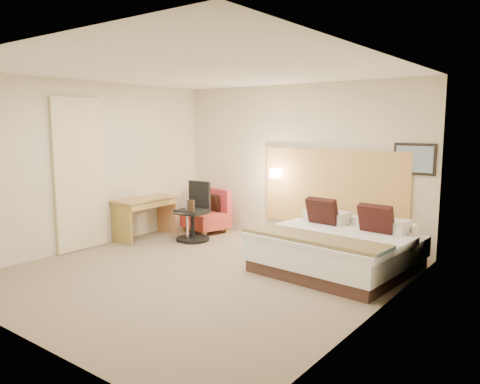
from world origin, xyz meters
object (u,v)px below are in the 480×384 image
Objects in this scene: side_table at (187,225)px; desk at (146,207)px; bed at (338,248)px; lounge_chair at (208,215)px; desk_chair at (194,217)px.

desk reaches higher than side_table.
bed is 3.55m from desk.
desk is (-3.53, -0.36, 0.26)m from bed.
lounge_chair is 0.70m from desk_chair.
lounge_chair is at bearing 62.90° from desk.
side_table is at bearing -92.17° from desk_chair.
lounge_chair is at bearing 110.80° from desk_chair.
desk_chair reaches higher than lounge_chair.
side_table is at bearing -73.66° from lounge_chair.
bed is at bearing 2.78° from side_table.
lounge_chair is 1.56× the size of side_table.
side_table is 0.49× the size of desk.
bed is at bearing -0.78° from desk_chair.
bed is 2.74m from desk_chair.
lounge_chair is 0.76× the size of desk.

